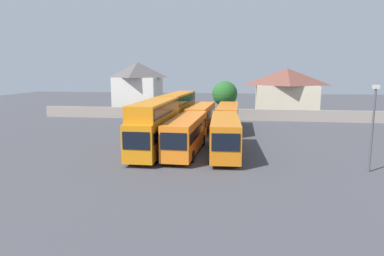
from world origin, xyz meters
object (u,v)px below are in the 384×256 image
object	(u,v)px
house_terrace_left	(138,87)
bus_5	(201,116)
bus_6	(228,116)
house_terrace_centre	(286,91)
tree_left_of_lot	(225,94)
lamp_post_lot_edge	(373,123)
bus_2	(186,133)
bus_4	(178,109)
bus_1	(155,124)
bus_3	(225,134)

from	to	relation	value
house_terrace_left	bus_5	bearing A→B (deg)	-50.87
bus_6	house_terrace_centre	size ratio (longest dim) A/B	1.03
tree_left_of_lot	lamp_post_lot_edge	xyz separation A→B (m)	(12.70, -29.55, -0.16)
house_terrace_left	house_terrace_centre	distance (m)	26.62
bus_2	lamp_post_lot_edge	bearing A→B (deg)	76.30
bus_4	house_terrace_left	world-z (taller)	house_terrace_left
bus_5	house_terrace_left	xyz separation A→B (m)	(-13.51, 16.61, 2.85)
bus_4	house_terrace_centre	distance (m)	23.81
lamp_post_lot_edge	house_terrace_left	bearing A→B (deg)	130.59
bus_1	tree_left_of_lot	distance (m)	26.08
bus_4	bus_5	distance (m)	3.23
bus_3	bus_4	distance (m)	14.80
bus_5	bus_6	world-z (taller)	bus_5
bus_5	house_terrace_left	distance (m)	21.60
tree_left_of_lot	lamp_post_lot_edge	bearing A→B (deg)	-66.74
bus_1	house_terrace_centre	distance (m)	34.60
bus_2	tree_left_of_lot	size ratio (longest dim) A/B	1.84
bus_6	lamp_post_lot_edge	world-z (taller)	lamp_post_lot_edge
house_terrace_centre	lamp_post_lot_edge	world-z (taller)	house_terrace_centre
house_terrace_centre	lamp_post_lot_edge	size ratio (longest dim) A/B	1.60
bus_2	tree_left_of_lot	bearing A→B (deg)	176.25
bus_5	bus_2	bearing A→B (deg)	2.18
bus_3	tree_left_of_lot	world-z (taller)	tree_left_of_lot
bus_2	bus_1	bearing A→B (deg)	-85.24
house_terrace_centre	tree_left_of_lot	world-z (taller)	house_terrace_centre
bus_3	bus_4	bearing A→B (deg)	-155.74
bus_2	house_terrace_centre	distance (m)	33.19
tree_left_of_lot	bus_3	bearing A→B (deg)	-87.33
house_terrace_left	house_terrace_centre	size ratio (longest dim) A/B	0.86
bus_2	bus_6	distance (m)	13.55
bus_4	house_terrace_left	bearing A→B (deg)	-144.27
bus_1	bus_4	distance (m)	13.16
bus_1	bus_2	xyz separation A→B (m)	(3.07, 0.15, -0.85)
tree_left_of_lot	bus_6	bearing A→B (deg)	-85.44
bus_4	bus_1	bearing A→B (deg)	3.25
bus_2	house_terrace_centre	xyz separation A→B (m)	(13.08, 30.42, 2.24)
bus_1	lamp_post_lot_edge	xyz separation A→B (m)	(18.28, -4.10, 1.04)
tree_left_of_lot	bus_4	bearing A→B (deg)	-114.53
bus_1	bus_6	bearing A→B (deg)	154.27
bus_3	tree_left_of_lot	distance (m)	25.52
bus_4	house_terrace_centre	bearing A→B (deg)	140.22
bus_1	bus_5	world-z (taller)	bus_1
house_terrace_left	bus_6	bearing A→B (deg)	-43.59
bus_4	bus_5	xyz separation A→B (m)	(3.10, -0.34, -0.83)
bus_3	bus_5	world-z (taller)	bus_3
bus_5	tree_left_of_lot	world-z (taller)	tree_left_of_lot
bus_5	house_terrace_centre	bearing A→B (deg)	145.83
bus_2	bus_6	bearing A→B (deg)	167.02
bus_6	house_terrace_left	size ratio (longest dim) A/B	1.20
bus_3	lamp_post_lot_edge	world-z (taller)	lamp_post_lot_edge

